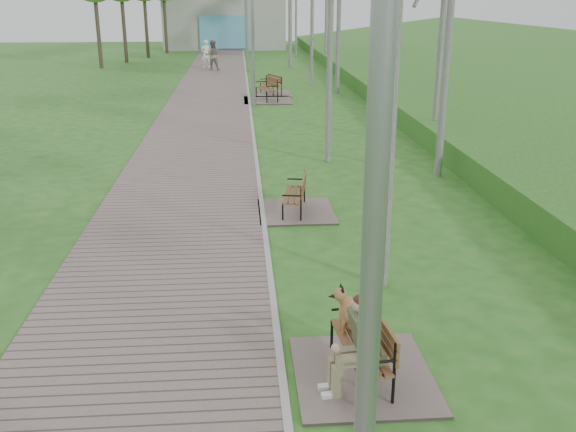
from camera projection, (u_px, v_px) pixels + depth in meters
name	position (u px, v px, depth m)	size (l,w,h in m)	color
ground	(287.00, 422.00, 6.92)	(120.00, 120.00, 0.00)	#265B1D
walkway	(208.00, 103.00, 27.05)	(3.50, 67.00, 0.04)	#75655F
kerb	(250.00, 103.00, 27.17)	(0.10, 67.00, 0.05)	#999993
embankment	(539.00, 106.00, 26.63)	(14.00, 70.00, 1.60)	#4E8B34
building_north	(225.00, 24.00, 54.20)	(10.00, 5.20, 4.00)	#9E9E99
bench_main	(357.00, 349.00, 7.57)	(1.65, 1.83, 1.44)	#75655F
bench_second	(294.00, 204.00, 13.52)	(1.57, 1.75, 0.97)	#75655F
bench_third	(267.00, 95.00, 27.77)	(2.04, 2.27, 1.25)	#75655F
bench_far	(271.00, 90.00, 29.53)	(1.78, 1.97, 1.09)	#75655F
lamp_post_second	(253.00, 36.00, 25.68)	(0.23, 0.23, 5.94)	gray
lamp_post_third	(247.00, 36.00, 37.41)	(0.17, 0.17, 4.41)	gray
lamp_post_far	(246.00, 22.00, 47.24)	(0.20, 0.20, 5.23)	gray
pedestrian_near	(206.00, 54.00, 39.84)	(0.63, 0.41, 1.73)	white
pedestrian_far	(212.00, 55.00, 38.60)	(0.87, 0.68, 1.79)	gray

